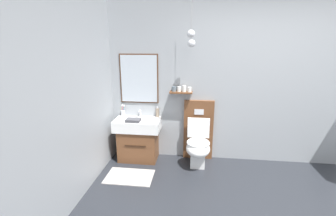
# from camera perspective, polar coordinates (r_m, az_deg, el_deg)

# --- Properties ---
(wall_back) EXTENTS (5.14, 0.66, 2.60)m
(wall_back) POSITION_cam_1_polar(r_m,az_deg,el_deg) (3.88, 22.69, 5.95)
(wall_back) COLOR #999EA3
(wall_back) RESTS_ON ground
(wall_left) EXTENTS (0.12, 3.76, 2.60)m
(wall_left) POSITION_cam_1_polar(r_m,az_deg,el_deg) (2.43, -29.63, 0.02)
(wall_left) COLOR #999EA3
(wall_left) RESTS_ON ground
(bath_mat) EXTENTS (0.68, 0.44, 0.01)m
(bath_mat) POSITION_cam_1_polar(r_m,az_deg,el_deg) (3.54, -9.49, -16.40)
(bath_mat) COLOR #9E9993
(bath_mat) RESTS_ON ground
(vanity_sink_left) EXTENTS (0.74, 0.45, 0.70)m
(vanity_sink_left) POSITION_cam_1_polar(r_m,az_deg,el_deg) (3.87, -7.34, -7.33)
(vanity_sink_left) COLOR brown
(vanity_sink_left) RESTS_ON ground
(tap_on_left_sink) EXTENTS (0.03, 0.13, 0.11)m
(tap_on_left_sink) POSITION_cam_1_polar(r_m,az_deg,el_deg) (3.88, -6.97, -1.04)
(tap_on_left_sink) COLOR silver
(tap_on_left_sink) RESTS_ON vanity_sink_left
(toilet) EXTENTS (0.48, 0.63, 1.00)m
(toilet) POSITION_cam_1_polar(r_m,az_deg,el_deg) (3.75, 7.46, -8.08)
(toilet) COLOR brown
(toilet) RESTS_ON ground
(toothbrush_cup) EXTENTS (0.07, 0.08, 0.20)m
(toothbrush_cup) POSITION_cam_1_polar(r_m,az_deg,el_deg) (3.95, -11.06, -1.09)
(toothbrush_cup) COLOR silver
(toothbrush_cup) RESTS_ON vanity_sink_left
(soap_dispenser) EXTENTS (0.06, 0.06, 0.18)m
(soap_dispenser) POSITION_cam_1_polar(r_m,az_deg,el_deg) (3.82, -2.64, -1.10)
(soap_dispenser) COLOR gray
(soap_dispenser) RESTS_ON vanity_sink_left
(folded_hand_towel) EXTENTS (0.22, 0.16, 0.04)m
(folded_hand_towel) POSITION_cam_1_polar(r_m,az_deg,el_deg) (3.64, -8.62, -3.01)
(folded_hand_towel) COLOR #47474C
(folded_hand_towel) RESTS_ON vanity_sink_left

